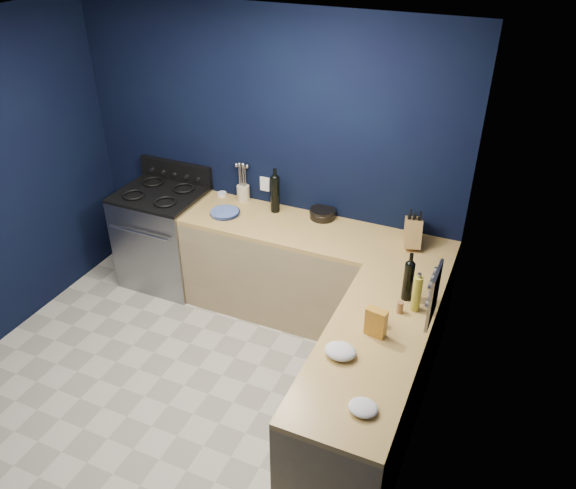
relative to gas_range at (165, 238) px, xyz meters
The scene contains 27 objects.
floor 1.76m from the gas_range, 56.78° to the right, with size 3.50×3.50×0.02m, color beige.
ceiling 2.74m from the gas_range, 56.78° to the right, with size 3.50×3.50×0.02m, color silver.
wall_back 1.30m from the gas_range, 20.08° to the left, with size 3.50×0.02×2.60m, color black.
wall_right 3.16m from the gas_range, 27.83° to the right, with size 0.02×3.50×2.60m, color black.
cab_back 1.53m from the gas_range, ahead, with size 2.30×0.63×0.86m, color tan.
top_back 1.59m from the gas_range, ahead, with size 2.30×0.63×0.04m, color olive.
cab_right 2.62m from the gas_range, 25.64° to the right, with size 0.63×1.67×0.86m, color tan.
top_right 2.66m from the gas_range, 25.64° to the right, with size 0.63×1.67×0.04m, color olive.
gas_range is the anchor object (origin of this frame).
oven_door 0.32m from the gas_range, 90.00° to the right, with size 0.59×0.02×0.42m, color black.
cooktop 0.48m from the gas_range, ahead, with size 0.76×0.66×0.03m, color black.
backguard 0.65m from the gas_range, 90.00° to the left, with size 0.76×0.06×0.20m, color black.
spice_panel 2.89m from the gas_range, 18.08° to the right, with size 0.02×0.28×0.38m, color gray.
wall_outlet 1.16m from the gas_range, 18.88° to the left, with size 0.09×0.02×0.13m, color white.
plate_stack 0.84m from the gas_range, ahead, with size 0.25×0.25×0.03m, color #3A4D98.
ramekin 0.73m from the gas_range, 28.02° to the left, with size 0.08×0.08×0.03m, color white.
utensil_crock 0.93m from the gas_range, 20.26° to the left, with size 0.12×0.12×0.14m, color beige.
wine_bottle_back 1.26m from the gas_range, 10.20° to the left, with size 0.08×0.08×0.33m, color black.
lemon_basket 1.61m from the gas_range, ahead, with size 0.22×0.22×0.08m, color black.
knife_block 2.39m from the gas_range, ahead, with size 0.12×0.21×0.23m, color olive.
wine_bottle_right 2.59m from the gas_range, 13.57° to the right, with size 0.07×0.07×0.29m, color black.
oil_bottle 2.69m from the gas_range, 15.29° to the right, with size 0.06×0.06×0.27m, color #A9A32B.
spice_jar_near 2.58m from the gas_range, 21.62° to the right, with size 0.05×0.05×0.11m, color olive.
spice_jar_far 2.61m from the gas_range, 17.32° to the right, with size 0.04×0.04×0.09m, color olive.
crouton_bag 2.64m from the gas_range, 23.91° to the right, with size 0.13×0.06×0.20m, color #A72816.
towel_front 2.63m from the gas_range, 30.70° to the right, with size 0.20×0.17×0.07m, color white.
towel_end 3.03m from the gas_range, 34.15° to the right, with size 0.17×0.15×0.05m, color white.
Camera 1 is at (2.04, -2.40, 3.31)m, focal length 35.57 mm.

